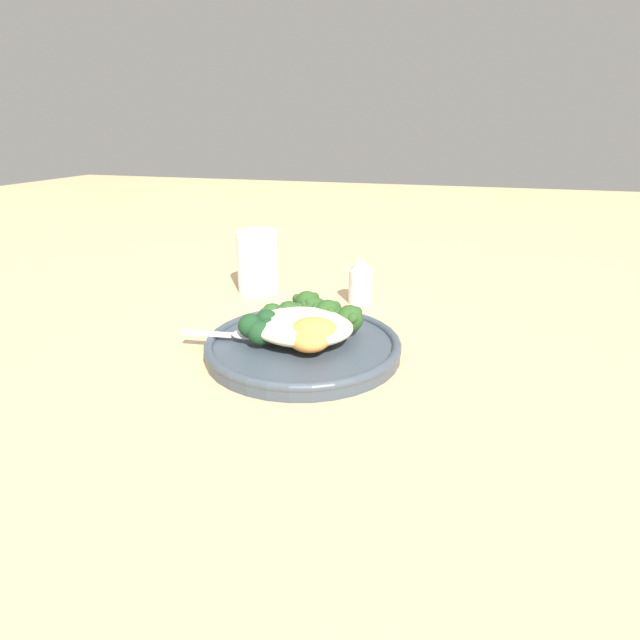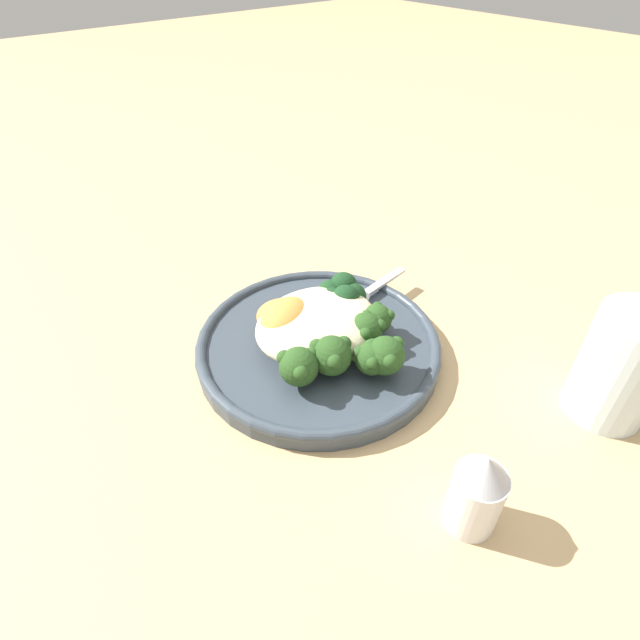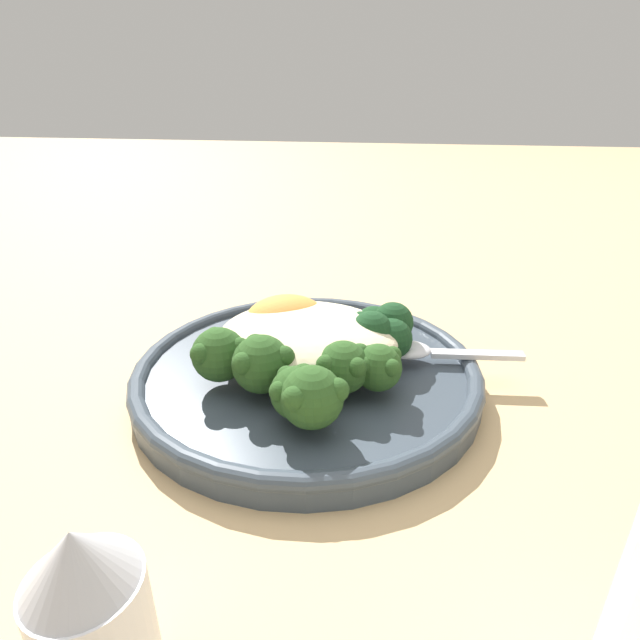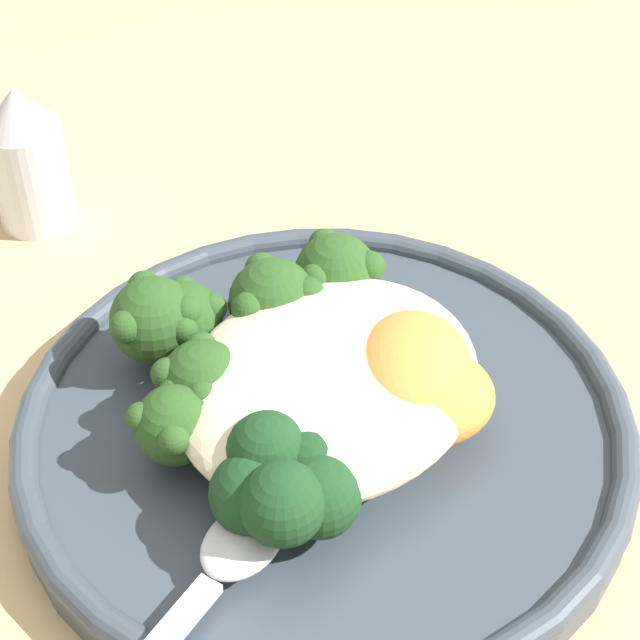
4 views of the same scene
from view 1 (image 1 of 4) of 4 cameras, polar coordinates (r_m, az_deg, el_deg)
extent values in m
plane|color=tan|center=(0.65, -1.78, -3.65)|extent=(4.00, 4.00, 0.00)
cylinder|color=#38424C|center=(0.64, -1.80, -3.22)|extent=(0.25, 0.25, 0.02)
torus|color=#38424C|center=(0.64, -1.81, -2.56)|extent=(0.25, 0.25, 0.01)
ellipsoid|color=beige|center=(0.63, -1.87, -0.72)|extent=(0.13, 0.11, 0.03)
ellipsoid|color=#8EB25B|center=(0.63, -0.36, -1.52)|extent=(0.08, 0.08, 0.02)
sphere|color=#284C1E|center=(0.65, 3.38, 0.13)|extent=(0.04, 0.04, 0.04)
sphere|color=#284C1E|center=(0.66, 4.25, 0.96)|extent=(0.01, 0.01, 0.01)
sphere|color=#284C1E|center=(0.65, 2.17, 0.78)|extent=(0.01, 0.01, 0.01)
sphere|color=#284C1E|center=(0.63, 3.77, 0.22)|extent=(0.01, 0.01, 0.01)
ellipsoid|color=#8EB25B|center=(0.64, -0.47, -1.17)|extent=(0.03, 0.07, 0.01)
sphere|color=#284C1E|center=(0.66, 0.90, 0.72)|extent=(0.04, 0.04, 0.04)
sphere|color=#284C1E|center=(0.67, 1.80, 1.56)|extent=(0.01, 0.01, 0.01)
sphere|color=#284C1E|center=(0.66, -0.33, 1.38)|extent=(0.01, 0.01, 0.01)
sphere|color=#284C1E|center=(0.65, 1.23, 0.82)|extent=(0.01, 0.01, 0.01)
ellipsoid|color=#8EB25B|center=(0.65, -1.29, -0.72)|extent=(0.03, 0.10, 0.01)
sphere|color=#284C1E|center=(0.69, -0.86, 1.39)|extent=(0.03, 0.03, 0.03)
sphere|color=#284C1E|center=(0.70, 0.05, 1.99)|extent=(0.01, 0.01, 0.01)
sphere|color=#284C1E|center=(0.70, -1.34, 2.13)|extent=(0.01, 0.01, 0.01)
sphere|color=#284C1E|center=(0.69, -1.78, 1.66)|extent=(0.01, 0.01, 0.01)
sphere|color=#284C1E|center=(0.68, -0.37, 1.52)|extent=(0.01, 0.01, 0.01)
ellipsoid|color=#8EB25B|center=(0.65, -1.57, -0.72)|extent=(0.04, 0.11, 0.01)
sphere|color=#284C1E|center=(0.70, -1.49, 1.85)|extent=(0.04, 0.04, 0.04)
sphere|color=#284C1E|center=(0.71, -0.63, 2.61)|extent=(0.01, 0.01, 0.01)
sphere|color=#284C1E|center=(0.70, -2.61, 2.46)|extent=(0.01, 0.01, 0.01)
sphere|color=#284C1E|center=(0.69, -1.24, 1.97)|extent=(0.01, 0.01, 0.01)
ellipsoid|color=#8EB25B|center=(0.64, -2.38, -1.19)|extent=(0.06, 0.07, 0.01)
sphere|color=#284C1E|center=(0.67, -3.54, 0.75)|extent=(0.03, 0.03, 0.03)
sphere|color=#284C1E|center=(0.67, -2.53, 1.42)|extent=(0.01, 0.01, 0.01)
sphere|color=#284C1E|center=(0.68, -4.03, 1.57)|extent=(0.01, 0.01, 0.01)
sphere|color=#284C1E|center=(0.66, -4.59, 1.04)|extent=(0.01, 0.01, 0.01)
sphere|color=#284C1E|center=(0.66, -3.05, 0.88)|extent=(0.01, 0.01, 0.01)
ellipsoid|color=#8EB25B|center=(0.64, -2.96, -1.07)|extent=(0.09, 0.07, 0.02)
sphere|color=#284C1E|center=(0.67, -5.46, 0.63)|extent=(0.03, 0.03, 0.03)
sphere|color=#284C1E|center=(0.68, -4.54, 1.23)|extent=(0.01, 0.01, 0.01)
sphere|color=#284C1E|center=(0.68, -5.88, 1.37)|extent=(0.01, 0.01, 0.01)
sphere|color=#284C1E|center=(0.67, -6.43, 0.88)|extent=(0.01, 0.01, 0.01)
sphere|color=#284C1E|center=(0.66, -5.06, 0.74)|extent=(0.01, 0.01, 0.01)
ellipsoid|color=orange|center=(0.60, -1.41, -1.92)|extent=(0.08, 0.08, 0.03)
ellipsoid|color=orange|center=(0.60, -0.76, -1.49)|extent=(0.08, 0.07, 0.04)
sphere|color=#193D1E|center=(0.62, -5.77, -1.14)|extent=(0.03, 0.03, 0.03)
sphere|color=#193D1E|center=(0.63, -6.12, -0.15)|extent=(0.03, 0.03, 0.03)
sphere|color=#193D1E|center=(0.64, -7.41, -0.68)|extent=(0.03, 0.03, 0.03)
sphere|color=#193D1E|center=(0.62, -7.97, -0.64)|extent=(0.03, 0.03, 0.03)
sphere|color=#193D1E|center=(0.62, -6.92, -1.46)|extent=(0.03, 0.03, 0.03)
cube|color=silver|center=(0.66, -12.75, -1.52)|extent=(0.07, 0.02, 0.00)
ellipsoid|color=silver|center=(0.64, -8.49, -1.64)|extent=(0.04, 0.03, 0.01)
cylinder|color=silver|center=(0.88, -7.15, 6.63)|extent=(0.07, 0.07, 0.11)
cylinder|color=silver|center=(0.82, 4.65, 3.82)|extent=(0.04, 0.04, 0.06)
cone|color=#B2B2B7|center=(0.81, 4.73, 6.41)|extent=(0.04, 0.04, 0.02)
camera|label=2|loc=(0.85, 22.25, 25.59)|focal=28.00mm
camera|label=3|loc=(0.90, 0.15, 16.49)|focal=28.00mm
camera|label=4|loc=(0.56, -35.09, 23.83)|focal=60.00mm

